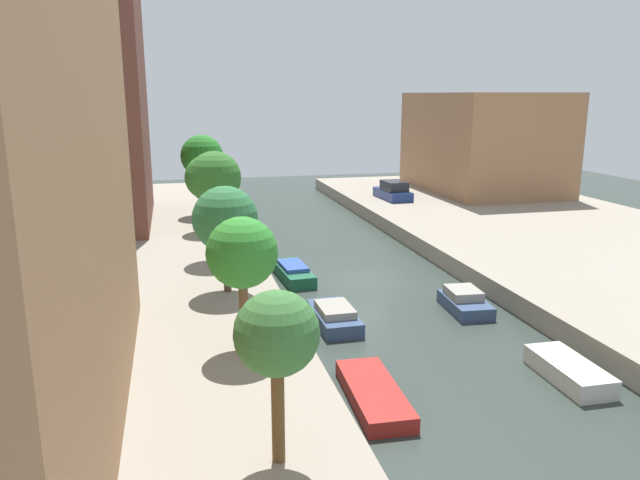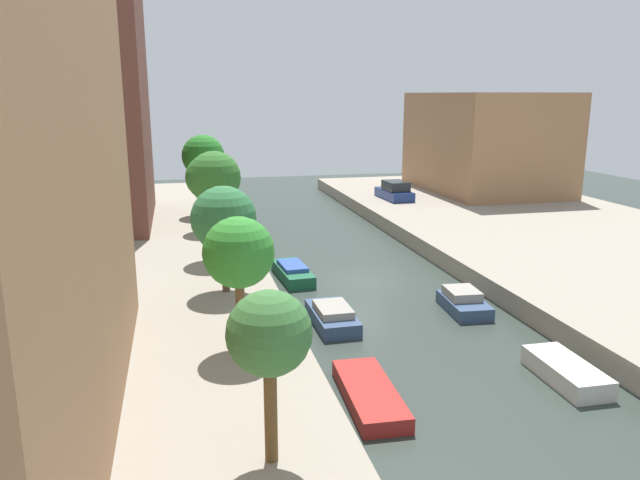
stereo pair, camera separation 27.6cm
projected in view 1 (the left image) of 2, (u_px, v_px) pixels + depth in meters
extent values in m
plane|color=#2D3833|center=(362.00, 280.00, 32.00)|extent=(84.00, 84.00, 0.00)
cube|color=gray|center=(56.00, 293.00, 28.44)|extent=(20.00, 64.00, 1.00)
cube|color=gray|center=(609.00, 254.00, 35.33)|extent=(20.00, 64.00, 1.00)
cube|color=brown|center=(57.00, 21.00, 38.50)|extent=(10.00, 13.04, 26.09)
cube|color=#9E704C|center=(483.00, 142.00, 54.93)|extent=(10.00, 14.93, 8.67)
cylinder|color=brown|center=(278.00, 412.00, 14.29)|extent=(0.31, 0.31, 2.54)
sphere|color=#3A7236|center=(277.00, 333.00, 13.83)|extent=(2.00, 2.00, 2.00)
cylinder|color=brown|center=(244.00, 313.00, 20.74)|extent=(0.32, 0.32, 2.56)
sphere|color=#30892D|center=(242.00, 253.00, 20.24)|extent=(2.42, 2.42, 2.42)
cylinder|color=brown|center=(227.00, 266.00, 26.82)|extent=(0.34, 0.34, 2.29)
sphere|color=#2D6F3C|center=(225.00, 219.00, 26.32)|extent=(2.87, 2.87, 2.87)
cylinder|color=brown|center=(217.00, 227.00, 32.17)|extent=(0.32, 0.32, 3.35)
sphere|color=#2E6927|center=(215.00, 178.00, 31.56)|extent=(2.77, 2.77, 2.77)
cylinder|color=brown|center=(209.00, 212.00, 38.84)|extent=(0.28, 0.28, 2.44)
sphere|color=#318A2A|center=(207.00, 177.00, 38.32)|extent=(2.82, 2.82, 2.82)
cylinder|color=brown|center=(204.00, 193.00, 44.11)|extent=(0.21, 0.21, 3.17)
sphere|color=#257524|center=(202.00, 156.00, 43.49)|extent=(3.03, 3.03, 3.03)
cube|color=navy|center=(393.00, 194.00, 50.89)|extent=(2.08, 4.42, 0.76)
cube|color=#1E2328|center=(394.00, 186.00, 50.40)|extent=(1.77, 2.46, 0.78)
cube|color=maroon|center=(374.00, 394.00, 19.33)|extent=(1.72, 4.37, 0.52)
cube|color=#33476B|center=(334.00, 318.00, 25.81)|extent=(1.61, 3.66, 0.59)
cube|color=gray|center=(335.00, 309.00, 25.54)|extent=(1.36, 2.02, 0.31)
cube|color=#195638|center=(293.00, 273.00, 32.15)|extent=(1.66, 4.23, 0.62)
cube|color=#2D4C9E|center=(293.00, 266.00, 32.09)|extent=(1.33, 2.35, 0.21)
cube|color=beige|center=(569.00, 371.00, 20.76)|extent=(1.51, 3.41, 0.67)
cube|color=#33476B|center=(465.00, 305.00, 27.45)|extent=(1.83, 3.17, 0.57)
cube|color=gray|center=(463.00, 293.00, 27.57)|extent=(1.48, 1.78, 0.40)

